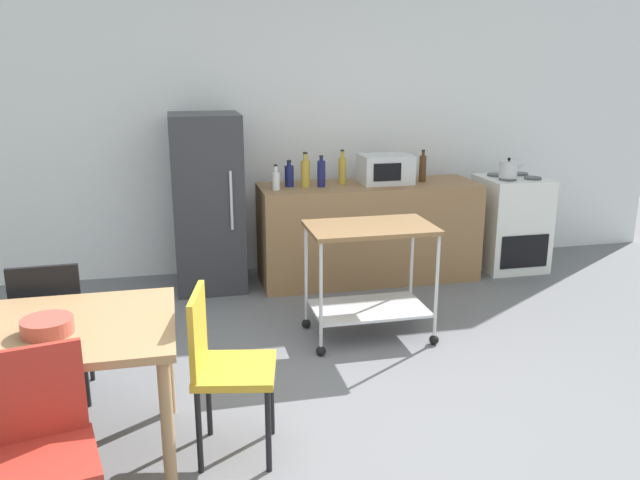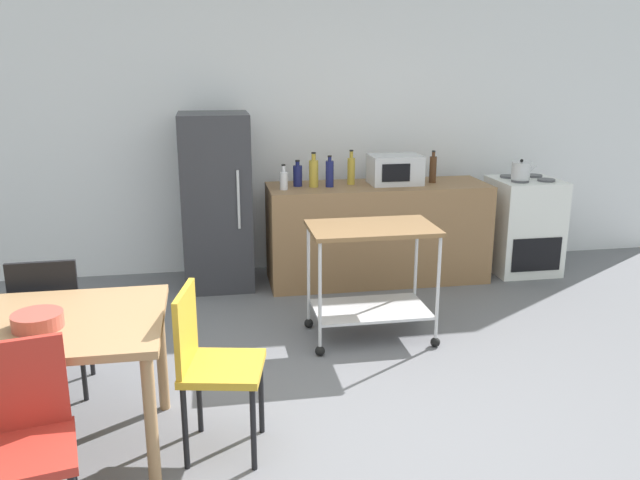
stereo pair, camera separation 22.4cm
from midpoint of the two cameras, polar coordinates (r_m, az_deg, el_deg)
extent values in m
plane|color=slate|center=(3.67, 0.64, -17.30)|extent=(12.00, 12.00, 0.00)
cube|color=white|center=(6.26, -6.29, 10.48)|extent=(8.40, 0.12, 2.90)
cube|color=olive|center=(6.03, 3.20, 0.70)|extent=(2.00, 0.64, 0.90)
cube|color=#A37A51|center=(3.50, -26.88, -7.34)|extent=(1.50, 0.90, 0.04)
cylinder|color=#A37A51|center=(3.21, -15.21, -15.73)|extent=(0.06, 0.06, 0.71)
cylinder|color=#A37A51|center=(3.90, -14.85, -9.84)|extent=(0.06, 0.06, 0.71)
cube|color=#B72D23|center=(2.93, -25.12, -17.31)|extent=(0.47, 0.47, 0.04)
cube|color=#B72D23|center=(2.99, -25.65, -11.93)|extent=(0.38, 0.11, 0.40)
cube|color=gold|center=(3.41, -9.32, -11.20)|extent=(0.47, 0.47, 0.04)
cube|color=gold|center=(3.34, -12.57, -7.75)|extent=(0.10, 0.38, 0.40)
cylinder|color=black|center=(3.36, -6.53, -16.29)|extent=(0.03, 0.03, 0.45)
cylinder|color=black|center=(3.65, -6.07, -13.48)|extent=(0.03, 0.03, 0.45)
cylinder|color=black|center=(3.40, -12.47, -16.10)|extent=(0.03, 0.03, 0.45)
cylinder|color=black|center=(3.69, -11.48, -13.36)|extent=(0.03, 0.03, 0.45)
cube|color=black|center=(4.25, -23.69, -6.82)|extent=(0.41, 0.41, 0.04)
cube|color=black|center=(4.01, -24.38, -4.85)|extent=(0.38, 0.04, 0.40)
cylinder|color=black|center=(4.47, -20.87, -8.81)|extent=(0.03, 0.03, 0.45)
cylinder|color=black|center=(4.53, -25.20, -9.00)|extent=(0.03, 0.03, 0.45)
cylinder|color=black|center=(4.16, -21.30, -10.69)|extent=(0.03, 0.03, 0.45)
cylinder|color=black|center=(4.22, -25.96, -10.87)|extent=(0.03, 0.03, 0.45)
cube|color=white|center=(6.59, 15.37, 1.43)|extent=(0.60, 0.60, 0.90)
cube|color=black|center=(6.38, 16.51, -0.98)|extent=(0.48, 0.01, 0.32)
cylinder|color=#47474C|center=(6.33, 15.13, 5.16)|extent=(0.16, 0.16, 0.02)
cylinder|color=#47474C|center=(6.46, 17.18, 5.20)|extent=(0.16, 0.16, 0.02)
cylinder|color=#47474C|center=(6.54, 14.15, 5.54)|extent=(0.16, 0.16, 0.02)
cylinder|color=#47474C|center=(6.66, 16.16, 5.57)|extent=(0.16, 0.16, 0.02)
cube|color=#333338|center=(5.83, -10.89, 3.21)|extent=(0.60, 0.60, 1.55)
cylinder|color=silver|center=(5.51, -8.92, 3.42)|extent=(0.02, 0.02, 0.50)
cube|color=brown|center=(4.64, 3.06, 1.10)|extent=(0.90, 0.56, 0.03)
cube|color=silver|center=(4.83, 2.96, -5.98)|extent=(0.83, 0.52, 0.02)
cylinder|color=silver|center=(4.43, -1.37, -4.82)|extent=(0.02, 0.02, 0.76)
sphere|color=black|center=(4.59, -1.34, -9.68)|extent=(0.07, 0.07, 0.07)
cylinder|color=silver|center=(4.66, 8.83, -3.97)|extent=(0.02, 0.02, 0.76)
sphere|color=black|center=(4.81, 8.62, -8.63)|extent=(0.07, 0.07, 0.07)
cylinder|color=silver|center=(4.89, -2.55, -2.84)|extent=(0.02, 0.02, 0.76)
sphere|color=black|center=(5.04, -2.49, -7.32)|extent=(0.07, 0.07, 0.07)
cylinder|color=silver|center=(5.10, 6.78, -2.16)|extent=(0.02, 0.02, 0.76)
sphere|color=black|center=(5.24, 6.63, -6.48)|extent=(0.07, 0.07, 0.07)
cylinder|color=silver|center=(5.65, -5.01, 5.13)|extent=(0.07, 0.07, 0.15)
cylinder|color=silver|center=(5.64, -5.04, 6.17)|extent=(0.03, 0.03, 0.06)
cylinder|color=black|center=(5.63, -5.04, 6.52)|extent=(0.03, 0.03, 0.01)
cylinder|color=navy|center=(5.80, -3.82, 5.59)|extent=(0.08, 0.08, 0.19)
cylinder|color=navy|center=(5.79, -3.84, 6.67)|extent=(0.04, 0.04, 0.04)
cylinder|color=black|center=(5.78, -3.85, 6.91)|extent=(0.04, 0.04, 0.01)
cylinder|color=gold|center=(5.77, -2.41, 5.81)|extent=(0.08, 0.08, 0.24)
cylinder|color=gold|center=(5.75, -2.42, 7.26)|extent=(0.04, 0.04, 0.06)
cylinder|color=black|center=(5.74, -2.43, 7.61)|extent=(0.04, 0.04, 0.01)
cylinder|color=navy|center=(5.78, -1.00, 5.80)|extent=(0.07, 0.07, 0.23)
cylinder|color=navy|center=(5.76, -1.01, 7.11)|extent=(0.03, 0.03, 0.04)
cylinder|color=black|center=(5.75, -1.01, 7.34)|extent=(0.04, 0.04, 0.01)
cylinder|color=gold|center=(5.91, 0.86, 6.05)|extent=(0.07, 0.07, 0.24)
cylinder|color=gold|center=(5.89, 0.87, 7.48)|extent=(0.03, 0.03, 0.06)
cylinder|color=black|center=(5.88, 0.87, 7.84)|extent=(0.03, 0.03, 0.01)
cube|color=silver|center=(5.97, 4.68, 6.21)|extent=(0.46, 0.34, 0.26)
cube|color=black|center=(5.79, 4.82, 5.93)|extent=(0.25, 0.01, 0.16)
cylinder|color=#4C2D19|center=(6.08, 7.92, 6.19)|extent=(0.06, 0.06, 0.24)
cylinder|color=#4C2D19|center=(6.06, 7.97, 7.50)|extent=(0.03, 0.03, 0.04)
cylinder|color=black|center=(6.06, 7.98, 7.76)|extent=(0.03, 0.03, 0.01)
cylinder|color=#B24C3F|center=(3.36, -24.53, -6.89)|extent=(0.24, 0.24, 0.07)
cylinder|color=silver|center=(6.34, 15.18, 5.99)|extent=(0.17, 0.17, 0.16)
sphere|color=black|center=(6.32, 15.24, 6.84)|extent=(0.03, 0.03, 0.03)
cylinder|color=silver|center=(6.39, 16.11, 6.21)|extent=(0.08, 0.02, 0.07)
camera|label=1|loc=(0.11, -91.44, -0.40)|focal=36.58mm
camera|label=2|loc=(0.11, 88.56, 0.40)|focal=36.58mm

